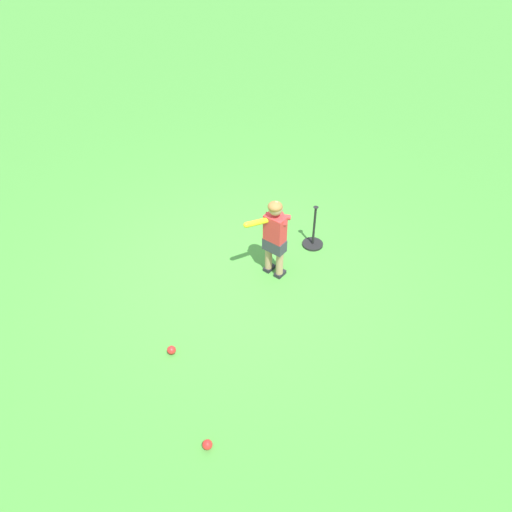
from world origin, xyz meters
name	(u,v)px	position (x,y,z in m)	size (l,w,h in m)	color
ground_plane	(241,269)	(0.00, 0.00, 0.00)	(40.00, 40.00, 0.00)	#479338
child_batter	(274,232)	(-0.32, -0.26, 0.65)	(0.32, 0.63, 1.08)	#232328
play_ball_midfield	(207,445)	(-1.66, 1.81, 0.05)	(0.09, 0.09, 0.09)	red
play_ball_behind_batter	(171,350)	(-0.53, 1.44, 0.05)	(0.10, 0.10, 0.10)	red
batting_tee	(313,239)	(-0.26, -1.04, 0.10)	(0.28, 0.28, 0.62)	black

